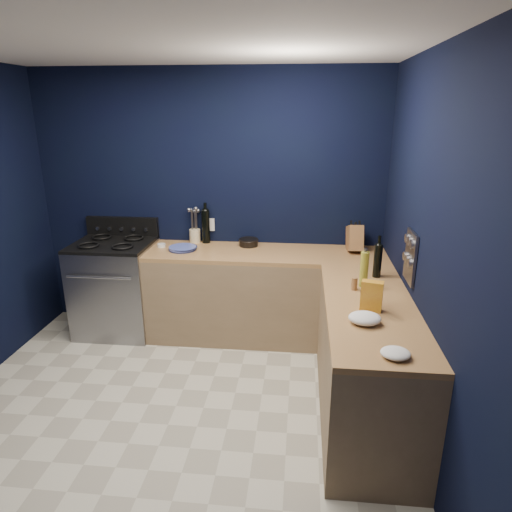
# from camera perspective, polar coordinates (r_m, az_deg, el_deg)

# --- Properties ---
(floor) EXTENTS (3.50, 3.50, 0.02)m
(floor) POSITION_cam_1_polar(r_m,az_deg,el_deg) (3.59, -11.13, -20.44)
(floor) COLOR beige
(floor) RESTS_ON ground
(ceiling) EXTENTS (3.50, 3.50, 0.02)m
(ceiling) POSITION_cam_1_polar(r_m,az_deg,el_deg) (2.84, -14.68, 25.73)
(ceiling) COLOR silver
(ceiling) RESTS_ON ground
(wall_back) EXTENTS (3.50, 0.02, 2.60)m
(wall_back) POSITION_cam_1_polar(r_m,az_deg,el_deg) (4.61, -5.89, 6.73)
(wall_back) COLOR black
(wall_back) RESTS_ON ground
(wall_right) EXTENTS (0.02, 3.50, 2.60)m
(wall_right) POSITION_cam_1_polar(r_m,az_deg,el_deg) (2.93, 22.06, -1.29)
(wall_right) COLOR black
(wall_right) RESTS_ON ground
(cab_back) EXTENTS (2.30, 0.63, 0.86)m
(cab_back) POSITION_cam_1_polar(r_m,az_deg,el_deg) (4.48, 1.21, -5.22)
(cab_back) COLOR #856B4E
(cab_back) RESTS_ON floor
(top_back) EXTENTS (2.30, 0.63, 0.04)m
(top_back) POSITION_cam_1_polar(r_m,az_deg,el_deg) (4.32, 1.25, 0.27)
(top_back) COLOR brown
(top_back) RESTS_ON cab_back
(cab_right) EXTENTS (0.63, 1.67, 0.86)m
(cab_right) POSITION_cam_1_polar(r_m,az_deg,el_deg) (3.48, 13.78, -13.16)
(cab_right) COLOR #856B4E
(cab_right) RESTS_ON floor
(top_right) EXTENTS (0.63, 1.67, 0.04)m
(top_right) POSITION_cam_1_polar(r_m,az_deg,el_deg) (3.27, 14.38, -6.41)
(top_right) COLOR brown
(top_right) RESTS_ON cab_right
(gas_range) EXTENTS (0.76, 0.66, 0.92)m
(gas_range) POSITION_cam_1_polar(r_m,az_deg,el_deg) (4.81, -17.32, -3.98)
(gas_range) COLOR gray
(gas_range) RESTS_ON floor
(oven_door) EXTENTS (0.59, 0.02, 0.42)m
(oven_door) POSITION_cam_1_polar(r_m,az_deg,el_deg) (4.55, -18.82, -5.57)
(oven_door) COLOR black
(oven_door) RESTS_ON gas_range
(cooktop) EXTENTS (0.76, 0.66, 0.03)m
(cooktop) POSITION_cam_1_polar(r_m,az_deg,el_deg) (4.66, -17.87, 1.43)
(cooktop) COLOR black
(cooktop) RESTS_ON gas_range
(backguard) EXTENTS (0.76, 0.06, 0.20)m
(backguard) POSITION_cam_1_polar(r_m,az_deg,el_deg) (4.90, -16.62, 3.63)
(backguard) COLOR black
(backguard) RESTS_ON gas_range
(spice_panel) EXTENTS (0.02, 0.28, 0.38)m
(spice_panel) POSITION_cam_1_polar(r_m,az_deg,el_deg) (3.47, 19.07, -0.12)
(spice_panel) COLOR gray
(spice_panel) RESTS_ON wall_right
(wall_outlet) EXTENTS (0.09, 0.02, 0.13)m
(wall_outlet) POSITION_cam_1_polar(r_m,az_deg,el_deg) (4.63, -5.86, 4.01)
(wall_outlet) COLOR white
(wall_outlet) RESTS_ON wall_back
(plate_stack) EXTENTS (0.31, 0.31, 0.03)m
(plate_stack) POSITION_cam_1_polar(r_m,az_deg,el_deg) (4.43, -9.33, 0.98)
(plate_stack) COLOR #4859AA
(plate_stack) RESTS_ON top_back
(ramekin) EXTENTS (0.09, 0.09, 0.03)m
(ramekin) POSITION_cam_1_polar(r_m,az_deg,el_deg) (4.56, -11.94, 1.34)
(ramekin) COLOR white
(ramekin) RESTS_ON top_back
(utensil_crock) EXTENTS (0.14, 0.14, 0.14)m
(utensil_crock) POSITION_cam_1_polar(r_m,az_deg,el_deg) (4.65, -7.78, 2.57)
(utensil_crock) COLOR beige
(utensil_crock) RESTS_ON top_back
(wine_bottle_back) EXTENTS (0.08, 0.08, 0.34)m
(wine_bottle_back) POSITION_cam_1_polar(r_m,az_deg,el_deg) (4.60, -6.41, 3.72)
(wine_bottle_back) COLOR black
(wine_bottle_back) RESTS_ON top_back
(lemon_basket) EXTENTS (0.20, 0.20, 0.07)m
(lemon_basket) POSITION_cam_1_polar(r_m,az_deg,el_deg) (4.50, -0.95, 1.75)
(lemon_basket) COLOR black
(lemon_basket) RESTS_ON top_back
(knife_block) EXTENTS (0.15, 0.30, 0.30)m
(knife_block) POSITION_cam_1_polar(r_m,az_deg,el_deg) (4.42, 12.44, 2.19)
(knife_block) COLOR brown
(knife_block) RESTS_ON top_back
(wine_bottle_right) EXTENTS (0.09, 0.09, 0.27)m
(wine_bottle_right) POSITION_cam_1_polar(r_m,az_deg,el_deg) (3.77, 15.22, -0.64)
(wine_bottle_right) COLOR black
(wine_bottle_right) RESTS_ON top_right
(oil_bottle) EXTENTS (0.08, 0.08, 0.28)m
(oil_bottle) POSITION_cam_1_polar(r_m,az_deg,el_deg) (3.54, 13.59, -1.65)
(oil_bottle) COLOR #9C9A2C
(oil_bottle) RESTS_ON top_right
(spice_jar_near) EXTENTS (0.05, 0.05, 0.10)m
(spice_jar_near) POSITION_cam_1_polar(r_m,az_deg,el_deg) (3.49, 12.41, -3.46)
(spice_jar_near) COLOR olive
(spice_jar_near) RESTS_ON top_right
(spice_jar_far) EXTENTS (0.05, 0.05, 0.09)m
(spice_jar_far) POSITION_cam_1_polar(r_m,az_deg,el_deg) (3.47, 13.76, -3.81)
(spice_jar_far) COLOR olive
(spice_jar_far) RESTS_ON top_right
(crouton_bag) EXTENTS (0.16, 0.10, 0.21)m
(crouton_bag) POSITION_cam_1_polar(r_m,az_deg,el_deg) (3.15, 14.51, -4.94)
(crouton_bag) COLOR #AA2C1F
(crouton_bag) RESTS_ON top_right
(towel_front) EXTENTS (0.21, 0.18, 0.07)m
(towel_front) POSITION_cam_1_polar(r_m,az_deg,el_deg) (2.98, 13.68, -7.70)
(towel_front) COLOR white
(towel_front) RESTS_ON top_right
(towel_end) EXTENTS (0.21, 0.21, 0.05)m
(towel_end) POSITION_cam_1_polar(r_m,az_deg,el_deg) (2.65, 17.33, -11.73)
(towel_end) COLOR white
(towel_end) RESTS_ON top_right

